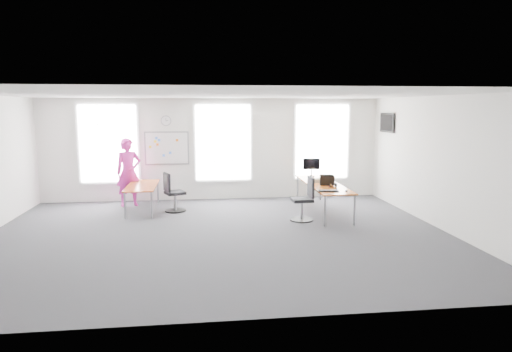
{
  "coord_description": "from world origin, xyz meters",
  "views": [
    {
      "loc": [
        -0.39,
        -9.56,
        2.74
      ],
      "look_at": [
        0.94,
        1.2,
        1.1
      ],
      "focal_mm": 32.0,
      "sensor_mm": 36.0,
      "label": 1
    }
  ],
  "objects": [
    {
      "name": "headphones",
      "position": [
        2.91,
        1.38,
        0.8
      ],
      "size": [
        0.18,
        0.1,
        0.11
      ],
      "rotation": [
        0.0,
        0.0,
        0.24
      ],
      "color": "black",
      "rests_on": "desk_right"
    },
    {
      "name": "wall_back",
      "position": [
        0.0,
        4.0,
        1.5
      ],
      "size": [
        10.0,
        0.0,
        10.0
      ],
      "primitive_type": "plane",
      "rotation": [
        1.57,
        0.0,
        0.0
      ],
      "color": "white",
      "rests_on": "ground"
    },
    {
      "name": "window_right",
      "position": [
        3.3,
        3.97,
        1.7
      ],
      "size": [
        1.6,
        0.06,
        2.2
      ],
      "primitive_type": "cube",
      "color": "silver",
      "rests_on": "wall_back"
    },
    {
      "name": "floor",
      "position": [
        0.0,
        0.0,
        0.0
      ],
      "size": [
        10.0,
        10.0,
        0.0
      ],
      "primitive_type": "plane",
      "color": "#2E2D33",
      "rests_on": "ground"
    },
    {
      "name": "wall_front",
      "position": [
        0.0,
        -4.0,
        1.5
      ],
      "size": [
        10.0,
        0.0,
        10.0
      ],
      "primitive_type": "plane",
      "rotation": [
        -1.57,
        0.0,
        0.0
      ],
      "color": "white",
      "rests_on": "ground"
    },
    {
      "name": "wall_clock",
      "position": [
        -1.35,
        3.97,
        2.35
      ],
      "size": [
        0.3,
        0.04,
        0.3
      ],
      "primitive_type": "cylinder",
      "rotation": [
        1.57,
        0.0,
        0.0
      ],
      "color": "gray",
      "rests_on": "wall_back"
    },
    {
      "name": "laptop_sleeve",
      "position": [
        2.82,
        1.6,
        0.9
      ],
      "size": [
        0.37,
        0.26,
        0.29
      ],
      "rotation": [
        0.0,
        0.0,
        -0.23
      ],
      "color": "black",
      "rests_on": "desk_right"
    },
    {
      "name": "window_mid",
      "position": [
        0.3,
        3.97,
        1.7
      ],
      "size": [
        1.6,
        0.06,
        2.2
      ],
      "primitive_type": "cube",
      "color": "silver",
      "rests_on": "wall_back"
    },
    {
      "name": "paper_stack",
      "position": [
        2.72,
        2.12,
        0.81
      ],
      "size": [
        0.34,
        0.27,
        0.11
      ],
      "primitive_type": "cube",
      "rotation": [
        0.0,
        0.0,
        -0.13
      ],
      "color": "beige",
      "rests_on": "desk_right"
    },
    {
      "name": "mouse",
      "position": [
        3.04,
        0.72,
        0.78
      ],
      "size": [
        0.08,
        0.12,
        0.04
      ],
      "primitive_type": "ellipsoid",
      "rotation": [
        0.0,
        0.0,
        -0.12
      ],
      "color": "black",
      "rests_on": "desk_right"
    },
    {
      "name": "chair_left",
      "position": [
        -1.12,
        2.43,
        0.46
      ],
      "size": [
        0.61,
        0.61,
        1.04
      ],
      "rotation": [
        0.0,
        0.0,
        1.96
      ],
      "color": "black",
      "rests_on": "ground"
    },
    {
      "name": "wall_right",
      "position": [
        5.0,
        0.0,
        1.5
      ],
      "size": [
        0.0,
        10.0,
        10.0
      ],
      "primitive_type": "plane",
      "rotation": [
        1.57,
        0.0,
        -1.57
      ],
      "color": "white",
      "rests_on": "ground"
    },
    {
      "name": "window_left",
      "position": [
        -3.0,
        3.97,
        1.7
      ],
      "size": [
        1.6,
        0.06,
        2.2
      ],
      "primitive_type": "cube",
      "color": "silver",
      "rests_on": "wall_back"
    },
    {
      "name": "ceiling",
      "position": [
        0.0,
        0.0,
        3.0
      ],
      "size": [
        10.0,
        10.0,
        0.0
      ],
      "primitive_type": "plane",
      "rotation": [
        3.14,
        0.0,
        0.0
      ],
      "color": "silver",
      "rests_on": "ground"
    },
    {
      "name": "chair_right",
      "position": [
        2.11,
        1.08,
        0.47
      ],
      "size": [
        0.57,
        0.57,
        1.07
      ],
      "rotation": [
        0.0,
        0.0,
        -1.54
      ],
      "color": "black",
      "rests_on": "ground"
    },
    {
      "name": "desk_left",
      "position": [
        -1.93,
        2.64,
        0.64
      ],
      "size": [
        0.76,
        1.91,
        0.7
      ],
      "color": "#CD6224",
      "rests_on": "ground"
    },
    {
      "name": "whiteboard",
      "position": [
        -1.35,
        3.97,
        1.55
      ],
      "size": [
        1.2,
        0.03,
        0.9
      ],
      "primitive_type": "cube",
      "color": "white",
      "rests_on": "wall_back"
    },
    {
      "name": "tv",
      "position": [
        4.95,
        3.0,
        2.3
      ],
      "size": [
        0.06,
        0.9,
        0.55
      ],
      "primitive_type": "cube",
      "color": "black",
      "rests_on": "wall_right"
    },
    {
      "name": "monitor",
      "position": [
        2.78,
        3.12,
        1.08
      ],
      "size": [
        0.48,
        0.2,
        0.53
      ],
      "rotation": [
        0.0,
        0.0,
        -0.2
      ],
      "color": "black",
      "rests_on": "desk_right"
    },
    {
      "name": "lens_cap",
      "position": [
        2.92,
        1.06,
        0.76
      ],
      "size": [
        0.07,
        0.07,
        0.01
      ],
      "primitive_type": "cylinder",
      "rotation": [
        0.0,
        0.0,
        -0.02
      ],
      "color": "black",
      "rests_on": "desk_right"
    },
    {
      "name": "keyboard",
      "position": [
        2.64,
        0.8,
        0.77
      ],
      "size": [
        0.48,
        0.23,
        0.02
      ],
      "primitive_type": "cube",
      "rotation": [
        0.0,
        0.0,
        -0.16
      ],
      "color": "black",
      "rests_on": "desk_right"
    },
    {
      "name": "desk_right",
      "position": [
        2.81,
        1.95,
        0.71
      ],
      "size": [
        0.83,
        3.11,
        0.76
      ],
      "color": "#CD6224",
      "rests_on": "ground"
    },
    {
      "name": "person",
      "position": [
        -2.37,
        3.31,
        0.95
      ],
      "size": [
        0.81,
        0.68,
        1.9
      ],
      "primitive_type": "imported",
      "rotation": [
        0.0,
        0.0,
        0.38
      ],
      "color": "#C42490",
      "rests_on": "ground"
    }
  ]
}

